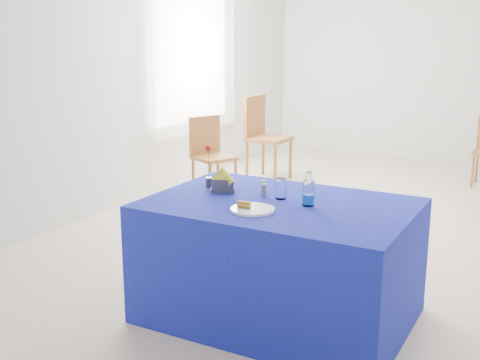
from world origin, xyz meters
name	(u,v)px	position (x,y,z in m)	size (l,w,h in m)	color
floor	(366,226)	(0.00, 0.00, 0.00)	(7.00, 7.00, 0.00)	beige
room_shell	(376,37)	(0.00, 0.00, 1.75)	(7.00, 7.00, 7.00)	silver
window_pane	(191,53)	(-2.47, 0.80, 1.55)	(0.04, 1.50, 1.60)	white
curtain	(196,54)	(-2.40, 0.80, 1.55)	(0.04, 1.75, 1.85)	white
plate	(253,209)	(0.01, -2.36, 0.77)	(0.26, 0.26, 0.01)	white
drinking_glass	(281,189)	(0.04, -2.04, 0.82)	(0.07, 0.07, 0.13)	white
salt_shaker	(264,187)	(-0.11, -1.96, 0.80)	(0.03, 0.03, 0.09)	gray
pepper_shaker	(264,190)	(-0.07, -2.05, 0.80)	(0.03, 0.03, 0.09)	slate
blue_table	(279,260)	(0.07, -2.11, 0.38)	(1.60, 1.10, 0.76)	navy
water_bottle	(308,194)	(0.25, -2.10, 0.83)	(0.07, 0.07, 0.21)	silver
napkin_holder	(223,185)	(-0.35, -2.08, 0.81)	(0.16, 0.11, 0.17)	#3A3A3F
rose_vase	(209,168)	(-0.50, -2.01, 0.89)	(0.04, 0.04, 0.29)	#29292E
chair_win_a	(210,150)	(-1.90, 0.27, 0.51)	(0.52, 0.52, 0.89)	#965C2B
chair_win_b	(262,131)	(-1.75, 1.27, 0.60)	(0.49, 0.49, 1.04)	#965C2B
banana_pieces	(244,205)	(-0.03, -2.38, 0.80)	(0.08, 0.05, 0.04)	gold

